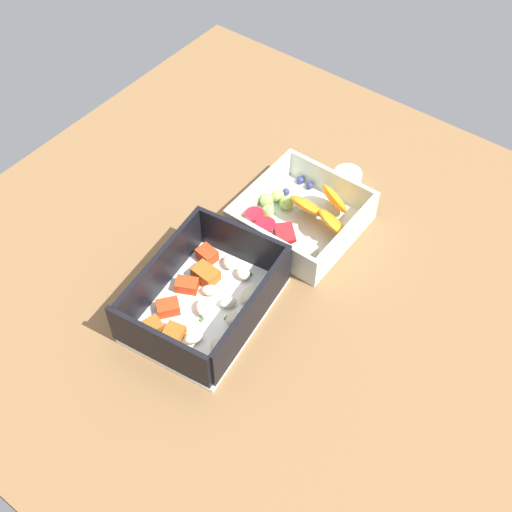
# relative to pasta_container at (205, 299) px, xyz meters

# --- Properties ---
(table_surface) EXTENTS (0.80, 0.80, 0.02)m
(table_surface) POSITION_rel_pasta_container_xyz_m (0.10, -0.01, -0.03)
(table_surface) COLOR brown
(table_surface) RESTS_ON ground
(pasta_container) EXTENTS (0.20, 0.16, 0.07)m
(pasta_container) POSITION_rel_pasta_container_xyz_m (0.00, 0.00, 0.00)
(pasta_container) COLOR white
(pasta_container) RESTS_ON table_surface
(fruit_bowl) EXTENTS (0.15, 0.15, 0.06)m
(fruit_bowl) POSITION_rel_pasta_container_xyz_m (0.18, -0.02, -0.00)
(fruit_bowl) COLOR silver
(fruit_bowl) RESTS_ON table_surface
(paper_cup_liner) EXTENTS (0.04, 0.04, 0.02)m
(paper_cup_liner) POSITION_rel_pasta_container_xyz_m (0.29, -0.02, -0.01)
(paper_cup_liner) COLOR white
(paper_cup_liner) RESTS_ON table_surface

